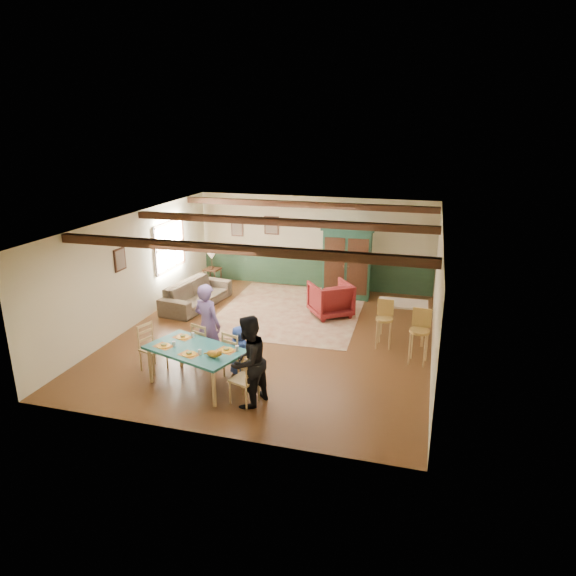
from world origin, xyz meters
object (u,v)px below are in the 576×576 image
(dining_table, at_px, (196,367))
(dining_chair_far_right, at_px, (237,353))
(dining_chair_far_left, at_px, (206,344))
(bar_stool_left, at_px, (384,325))
(dining_chair_end_left, at_px, (153,348))
(counter_table, at_px, (402,321))
(person_child, at_px, (239,351))
(person_man, at_px, (208,325))
(sofa, at_px, (197,294))
(bar_stool_right, at_px, (419,337))
(person_woman, at_px, (248,361))
(table_lamp, at_px, (212,260))
(end_table, at_px, (213,277))
(armoire, at_px, (347,263))
(cat, at_px, (213,353))
(armchair, at_px, (331,299))
(dining_chair_end_right, at_px, (244,378))

(dining_table, distance_m, dining_chair_far_right, 0.83)
(dining_chair_far_left, xyz_separation_m, bar_stool_left, (3.36, 1.89, 0.05))
(dining_chair_end_left, distance_m, counter_table, 5.43)
(counter_table, bearing_deg, person_child, -138.97)
(bar_stool_left, bearing_deg, person_man, -152.91)
(dining_chair_end_left, xyz_separation_m, sofa, (-0.81, 3.67, -0.14))
(bar_stool_right, bearing_deg, person_woman, -130.91)
(person_man, distance_m, bar_stool_left, 3.81)
(dining_chair_far_left, relative_size, person_woman, 0.58)
(sofa, bearing_deg, bar_stool_left, -96.94)
(person_man, distance_m, counter_table, 4.36)
(dining_chair_far_left, xyz_separation_m, person_man, (0.02, 0.08, 0.39))
(bar_stool_right, bearing_deg, sofa, 169.14)
(table_lamp, bearing_deg, sofa, -80.15)
(dining_chair_far_right, height_order, bar_stool_right, bar_stool_right)
(dining_chair_end_left, bearing_deg, bar_stool_left, -43.48)
(table_lamp, relative_size, counter_table, 0.46)
(dining_chair_far_right, bearing_deg, dining_chair_end_left, 24.92)
(sofa, relative_size, bar_stool_right, 2.03)
(person_man, relative_size, end_table, 3.12)
(bar_stool_right, bearing_deg, armoire, 126.86)
(person_child, bearing_deg, table_lamp, -43.30)
(sofa, bearing_deg, cat, -143.21)
(counter_table, distance_m, bar_stool_left, 0.60)
(table_lamp, bearing_deg, end_table, 0.00)
(end_table, distance_m, bar_stool_right, 7.18)
(dining_chair_far_left, xyz_separation_m, dining_chair_far_right, (0.76, -0.24, 0.00))
(dining_chair_far_right, height_order, dining_chair_end_left, same)
(armoire, distance_m, bar_stool_right, 4.32)
(person_child, bearing_deg, cat, 99.46)
(armoire, distance_m, armchair, 1.65)
(person_man, height_order, person_child, person_man)
(end_table, bearing_deg, person_man, -67.09)
(dining_table, relative_size, person_man, 1.04)
(armoire, bearing_deg, bar_stool_left, -69.21)
(sofa, relative_size, table_lamp, 4.57)
(dining_chair_far_left, height_order, person_woman, person_woman)
(bar_stool_right, bearing_deg, person_child, -149.06)
(dining_chair_far_right, distance_m, bar_stool_left, 3.36)
(cat, relative_size, end_table, 0.65)
(cat, bearing_deg, armoire, 95.31)
(person_man, relative_size, table_lamp, 3.41)
(cat, bearing_deg, person_man, 136.55)
(cat, distance_m, counter_table, 4.62)
(armoire, xyz_separation_m, sofa, (-3.74, -1.80, -0.68))
(sofa, xyz_separation_m, end_table, (-0.30, 1.74, -0.06))
(dining_chair_end_right, relative_size, bar_stool_right, 0.83)
(dining_chair_end_right, height_order, armoire, armoire)
(person_man, bearing_deg, armoire, -93.96)
(bar_stool_right, bearing_deg, dining_chair_end_right, -132.22)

